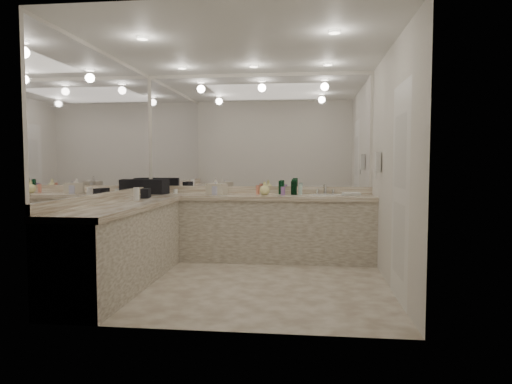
# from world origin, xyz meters

# --- Properties ---
(floor) EXTENTS (3.20, 3.20, 0.00)m
(floor) POSITION_xyz_m (0.00, 0.00, 0.00)
(floor) COLOR beige
(floor) RESTS_ON ground
(ceiling) EXTENTS (3.20, 3.20, 0.00)m
(ceiling) POSITION_xyz_m (0.00, 0.00, 2.60)
(ceiling) COLOR white
(ceiling) RESTS_ON floor
(wall_back) EXTENTS (3.20, 0.02, 2.60)m
(wall_back) POSITION_xyz_m (0.00, 1.50, 1.30)
(wall_back) COLOR silver
(wall_back) RESTS_ON floor
(wall_left) EXTENTS (0.02, 3.00, 2.60)m
(wall_left) POSITION_xyz_m (-1.60, 0.00, 1.30)
(wall_left) COLOR silver
(wall_left) RESTS_ON floor
(wall_right) EXTENTS (0.02, 3.00, 2.60)m
(wall_right) POSITION_xyz_m (1.60, 0.00, 1.30)
(wall_right) COLOR silver
(wall_right) RESTS_ON floor
(vanity_back_base) EXTENTS (3.20, 0.60, 0.84)m
(vanity_back_base) POSITION_xyz_m (0.00, 1.20, 0.42)
(vanity_back_base) COLOR beige
(vanity_back_base) RESTS_ON floor
(vanity_back_top) EXTENTS (3.20, 0.64, 0.06)m
(vanity_back_top) POSITION_xyz_m (0.00, 1.19, 0.87)
(vanity_back_top) COLOR silver
(vanity_back_top) RESTS_ON vanity_back_base
(vanity_left_base) EXTENTS (0.60, 2.40, 0.84)m
(vanity_left_base) POSITION_xyz_m (-1.30, -0.30, 0.42)
(vanity_left_base) COLOR beige
(vanity_left_base) RESTS_ON floor
(vanity_left_top) EXTENTS (0.64, 2.42, 0.06)m
(vanity_left_top) POSITION_xyz_m (-1.29, -0.30, 0.87)
(vanity_left_top) COLOR silver
(vanity_left_top) RESTS_ON vanity_left_base
(backsplash_back) EXTENTS (3.20, 0.04, 0.10)m
(backsplash_back) POSITION_xyz_m (0.00, 1.48, 0.95)
(backsplash_back) COLOR silver
(backsplash_back) RESTS_ON vanity_back_top
(backsplash_left) EXTENTS (0.04, 3.00, 0.10)m
(backsplash_left) POSITION_xyz_m (-1.58, 0.00, 0.95)
(backsplash_left) COLOR silver
(backsplash_left) RESTS_ON vanity_left_top
(mirror_back) EXTENTS (3.12, 0.01, 1.55)m
(mirror_back) POSITION_xyz_m (0.00, 1.49, 1.77)
(mirror_back) COLOR white
(mirror_back) RESTS_ON wall_back
(mirror_left) EXTENTS (0.01, 2.92, 1.55)m
(mirror_left) POSITION_xyz_m (-1.59, 0.00, 1.77)
(mirror_left) COLOR white
(mirror_left) RESTS_ON wall_left
(sink) EXTENTS (0.44, 0.44, 0.03)m
(sink) POSITION_xyz_m (0.95, 1.20, 0.90)
(sink) COLOR white
(sink) RESTS_ON vanity_back_top
(faucet) EXTENTS (0.24, 0.16, 0.14)m
(faucet) POSITION_xyz_m (0.95, 1.41, 0.97)
(faucet) COLOR silver
(faucet) RESTS_ON vanity_back_top
(wall_phone) EXTENTS (0.06, 0.10, 0.24)m
(wall_phone) POSITION_xyz_m (1.56, 0.70, 1.35)
(wall_phone) COLOR white
(wall_phone) RESTS_ON wall_right
(door) EXTENTS (0.02, 0.82, 2.10)m
(door) POSITION_xyz_m (1.59, -0.50, 1.05)
(door) COLOR white
(door) RESTS_ON wall_right
(black_toiletry_bag) EXTENTS (0.40, 0.29, 0.21)m
(black_toiletry_bag) POSITION_xyz_m (-1.44, 1.20, 1.00)
(black_toiletry_bag) COLOR black
(black_toiletry_bag) RESTS_ON vanity_back_top
(black_bag_spill) EXTENTS (0.13, 0.22, 0.11)m
(black_bag_spill) POSITION_xyz_m (-1.30, 0.48, 0.96)
(black_bag_spill) COLOR black
(black_bag_spill) RESTS_ON vanity_left_top
(cream_cosmetic_case) EXTENTS (0.30, 0.23, 0.15)m
(cream_cosmetic_case) POSITION_xyz_m (-0.55, 1.20, 0.97)
(cream_cosmetic_case) COLOR beige
(cream_cosmetic_case) RESTS_ON vanity_back_top
(hand_towel) EXTENTS (0.24, 0.18, 0.04)m
(hand_towel) POSITION_xyz_m (1.29, 1.20, 0.92)
(hand_towel) COLOR white
(hand_towel) RESTS_ON vanity_back_top
(lotion_left) EXTENTS (0.07, 0.07, 0.16)m
(lotion_left) POSITION_xyz_m (-1.30, 0.17, 0.98)
(lotion_left) COLOR white
(lotion_left) RESTS_ON vanity_left_top
(soap_bottle_a) EXTENTS (0.11, 0.11, 0.23)m
(soap_bottle_a) POSITION_xyz_m (-0.57, 1.24, 1.02)
(soap_bottle_a) COLOR white
(soap_bottle_a) RESTS_ON vanity_back_top
(soap_bottle_b) EXTENTS (0.10, 0.10, 0.18)m
(soap_bottle_b) POSITION_xyz_m (-0.55, 1.15, 0.99)
(soap_bottle_b) COLOR silver
(soap_bottle_b) RESTS_ON vanity_back_top
(soap_bottle_c) EXTENTS (0.15, 0.15, 0.18)m
(soap_bottle_c) POSITION_xyz_m (0.12, 1.21, 0.99)
(soap_bottle_c) COLOR #F8F197
(soap_bottle_c) RESTS_ON vanity_back_top
(green_bottle_0) EXTENTS (0.07, 0.07, 0.19)m
(green_bottle_0) POSITION_xyz_m (0.34, 1.35, 0.99)
(green_bottle_0) COLOR #0F522E
(green_bottle_0) RESTS_ON vanity_back_top
(green_bottle_1) EXTENTS (0.07, 0.07, 0.21)m
(green_bottle_1) POSITION_xyz_m (0.52, 1.25, 1.01)
(green_bottle_1) COLOR #0F522E
(green_bottle_1) RESTS_ON vanity_back_top
(green_bottle_2) EXTENTS (0.07, 0.07, 0.19)m
(green_bottle_2) POSITION_xyz_m (0.52, 1.25, 0.99)
(green_bottle_2) COLOR #0F522E
(green_bottle_2) RESTS_ON vanity_back_top
(amenity_bottle_0) EXTENTS (0.06, 0.06, 0.07)m
(amenity_bottle_0) POSITION_xyz_m (-1.16, 1.29, 0.93)
(amenity_bottle_0) COLOR white
(amenity_bottle_0) RESTS_ON vanity_back_top
(amenity_bottle_1) EXTENTS (0.06, 0.06, 0.14)m
(amenity_bottle_1) POSITION_xyz_m (-0.58, 1.29, 0.97)
(amenity_bottle_1) COLOR white
(amenity_bottle_1) RESTS_ON vanity_back_top
(amenity_bottle_2) EXTENTS (0.05, 0.05, 0.13)m
(amenity_bottle_2) POSITION_xyz_m (0.02, 1.27, 0.96)
(amenity_bottle_2) COLOR #E57F66
(amenity_bottle_2) RESTS_ON vanity_back_top
(amenity_bottle_3) EXTENTS (0.06, 0.06, 0.11)m
(amenity_bottle_3) POSITION_xyz_m (0.37, 1.18, 0.96)
(amenity_bottle_3) COLOR #9966B2
(amenity_bottle_3) RESTS_ON vanity_back_top
(amenity_bottle_4) EXTENTS (0.06, 0.06, 0.14)m
(amenity_bottle_4) POSITION_xyz_m (0.61, 1.24, 0.97)
(amenity_bottle_4) COLOR silver
(amenity_bottle_4) RESTS_ON vanity_back_top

